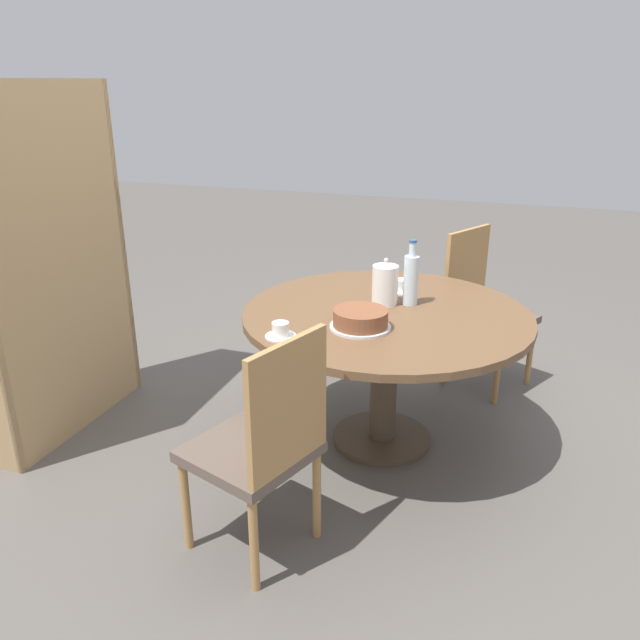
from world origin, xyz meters
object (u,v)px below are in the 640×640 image
Objects in this scene: water_bottle at (411,278)px; cup_a at (400,287)px; chair_a at (263,443)px; cake_main at (360,319)px; cup_b at (281,331)px; bookshelf at (47,272)px; coffee_pot at (385,283)px; chair_b at (482,306)px.

cup_a is (0.17, 0.09, -0.10)m from water_bottle.
chair_a is 1.28m from cup_a.
cake_main reaches higher than cup_b.
cake_main is at bearing 93.84° from bookshelf.
chair_a is 1.56m from bookshelf.
bookshelf is 1.67m from coffee_pot.
chair_a reaches higher than cup_a.
bookshelf reaches higher than water_bottle.
cup_a is at bearing -8.56° from coffee_pot.
coffee_pot is at bearing 107.14° from water_bottle.
chair_b is at bearing -22.34° from water_bottle.
chair_b reaches higher than cup_b.
water_bottle reaches higher than chair_b.
cup_b is (-1.33, 0.74, 0.25)m from chair_b.
coffee_pot is 0.72× the size of water_bottle.
coffee_pot is 1.74× the size of cup_a.
coffee_pot is (-0.77, 0.42, 0.33)m from chair_b.
chair_a is 3.39× the size of cake_main.
coffee_pot is at bearing 179.15° from chair_b.
cake_main is at bearing 175.74° from coffee_pot.
cup_b is (-0.77, 0.35, 0.00)m from cup_a.
bookshelf is at bearing 105.79° from coffee_pot.
chair_a and chair_b have the same top height.
cup_a is (0.67, -1.64, -0.11)m from bookshelf.
coffee_pot is at bearing -4.26° from cake_main.
chair_a is at bearing 168.58° from coffee_pot.
bookshelf is at bearing -93.16° from chair_a.
cup_b is at bearing 178.69° from chair_b.
water_bottle is at bearing -36.27° from cup_b.
coffee_pot is 0.23m from cup_a.
chair_b is 2.88× the size of water_bottle.
cup_a is at bearing -5.89° from cake_main.
chair_b is 0.93m from coffee_pot.
cup_a is at bearing 172.97° from chair_b.
cup_b is at bearing 150.30° from coffee_pot.
cup_b is at bearing 155.51° from cup_a.
cake_main is (-0.39, 0.14, -0.09)m from water_bottle.
cup_a is (1.23, -0.24, 0.25)m from chair_a.
chair_a is at bearing 164.99° from cake_main.
chair_b is (1.79, -0.63, 0.00)m from chair_a.
water_bottle is 0.75m from cup_b.
chair_b is 3.39× the size of cake_main.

